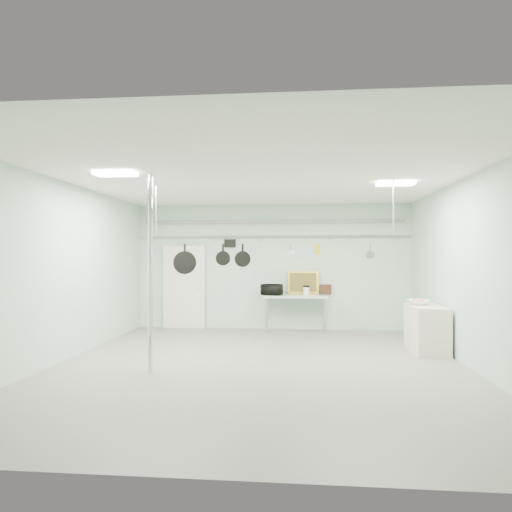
# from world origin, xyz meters

# --- Properties ---
(floor) EXTENTS (8.00, 8.00, 0.00)m
(floor) POSITION_xyz_m (0.00, 0.00, 0.00)
(floor) COLOR gray
(floor) RESTS_ON ground
(ceiling) EXTENTS (7.00, 8.00, 0.02)m
(ceiling) POSITION_xyz_m (0.00, 0.00, 3.19)
(ceiling) COLOR silver
(ceiling) RESTS_ON back_wall
(back_wall) EXTENTS (7.00, 0.02, 3.20)m
(back_wall) POSITION_xyz_m (0.00, 3.99, 1.60)
(back_wall) COLOR #B1D5C0
(back_wall) RESTS_ON floor
(right_wall) EXTENTS (0.02, 8.00, 3.20)m
(right_wall) POSITION_xyz_m (3.49, 0.00, 1.60)
(right_wall) COLOR #B1D5C0
(right_wall) RESTS_ON floor
(door) EXTENTS (1.10, 0.10, 2.20)m
(door) POSITION_xyz_m (-2.30, 3.94, 1.05)
(door) COLOR silver
(door) RESTS_ON floor
(wall_vent) EXTENTS (0.30, 0.04, 0.30)m
(wall_vent) POSITION_xyz_m (-1.10, 3.97, 2.25)
(wall_vent) COLOR black
(wall_vent) RESTS_ON back_wall
(conduit_pipe) EXTENTS (6.60, 0.07, 0.07)m
(conduit_pipe) POSITION_xyz_m (0.00, 3.90, 2.75)
(conduit_pipe) COLOR gray
(conduit_pipe) RESTS_ON back_wall
(chrome_pole) EXTENTS (0.08, 0.08, 3.20)m
(chrome_pole) POSITION_xyz_m (-1.70, -0.60, 1.60)
(chrome_pole) COLOR silver
(chrome_pole) RESTS_ON floor
(prep_table) EXTENTS (1.60, 0.70, 0.91)m
(prep_table) POSITION_xyz_m (0.60, 3.60, 0.83)
(prep_table) COLOR silver
(prep_table) RESTS_ON floor
(side_cabinet) EXTENTS (0.60, 1.20, 0.90)m
(side_cabinet) POSITION_xyz_m (3.15, 1.40, 0.45)
(side_cabinet) COLOR beige
(side_cabinet) RESTS_ON floor
(pot_rack) EXTENTS (4.80, 0.06, 1.00)m
(pot_rack) POSITION_xyz_m (0.20, 0.30, 2.23)
(pot_rack) COLOR #B7B7BC
(pot_rack) RESTS_ON ceiling
(light_panel_left) EXTENTS (0.65, 0.30, 0.05)m
(light_panel_left) POSITION_xyz_m (-2.20, -0.80, 3.16)
(light_panel_left) COLOR white
(light_panel_left) RESTS_ON ceiling
(light_panel_right) EXTENTS (0.65, 0.30, 0.05)m
(light_panel_right) POSITION_xyz_m (2.40, 0.60, 3.16)
(light_panel_right) COLOR white
(light_panel_right) RESTS_ON ceiling
(microwave) EXTENTS (0.56, 0.44, 0.27)m
(microwave) POSITION_xyz_m (0.01, 3.56, 1.04)
(microwave) COLOR black
(microwave) RESTS_ON prep_table
(coffee_canister) EXTENTS (0.16, 0.16, 0.20)m
(coffee_canister) POSITION_xyz_m (0.86, 3.62, 1.00)
(coffee_canister) COLOR white
(coffee_canister) RESTS_ON prep_table
(painting_large) EXTENTS (0.78, 0.13, 0.58)m
(painting_large) POSITION_xyz_m (0.79, 3.90, 1.20)
(painting_large) COLOR gold
(painting_large) RESTS_ON prep_table
(painting_small) EXTENTS (0.30, 0.10, 0.25)m
(painting_small) POSITION_xyz_m (1.35, 3.90, 1.03)
(painting_small) COLOR #311A11
(painting_small) RESTS_ON prep_table
(fruit_bowl) EXTENTS (0.49, 0.49, 0.10)m
(fruit_bowl) POSITION_xyz_m (3.04, 1.57, 0.95)
(fruit_bowl) COLOR white
(fruit_bowl) RESTS_ON side_cabinet
(skillet_left) EXTENTS (0.40, 0.21, 0.54)m
(skillet_left) POSITION_xyz_m (-1.37, 0.30, 1.81)
(skillet_left) COLOR black
(skillet_left) RESTS_ON pot_rack
(skillet_mid) EXTENTS (0.26, 0.09, 0.36)m
(skillet_mid) POSITION_xyz_m (-0.67, 0.30, 1.90)
(skillet_mid) COLOR black
(skillet_mid) RESTS_ON pot_rack
(skillet_right) EXTENTS (0.29, 0.11, 0.39)m
(skillet_right) POSITION_xyz_m (-0.32, 0.30, 1.89)
(skillet_right) COLOR black
(skillet_right) RESTS_ON pot_rack
(whisk) EXTENTS (0.26, 0.26, 0.33)m
(whisk) POSITION_xyz_m (0.53, 0.30, 1.92)
(whisk) COLOR #ABABAF
(whisk) RESTS_ON pot_rack
(grater) EXTENTS (0.09, 0.03, 0.21)m
(grater) POSITION_xyz_m (1.00, 0.30, 1.98)
(grater) COLOR gold
(grater) RESTS_ON pot_rack
(saucepan) EXTENTS (0.17, 0.14, 0.26)m
(saucepan) POSITION_xyz_m (1.90, 0.30, 1.95)
(saucepan) COLOR #A4A5A9
(saucepan) RESTS_ON pot_rack
(fruit_cluster) EXTENTS (0.24, 0.24, 0.09)m
(fruit_cluster) POSITION_xyz_m (3.04, 1.57, 0.99)
(fruit_cluster) COLOR maroon
(fruit_cluster) RESTS_ON fruit_bowl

